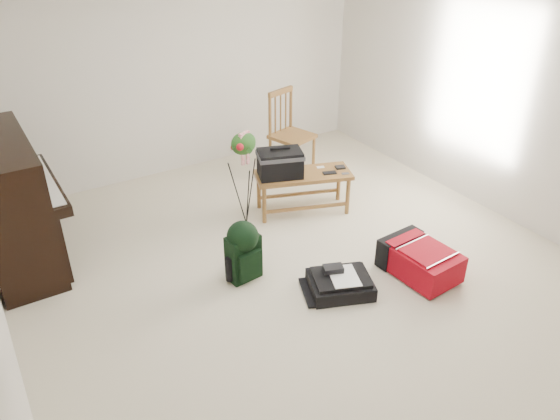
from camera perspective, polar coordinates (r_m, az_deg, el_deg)
floor at (r=5.24m, az=2.19°, el=-6.39°), size 5.00×5.50×0.01m
wall_back at (r=6.93m, az=-10.71°, el=13.91°), size 5.00×0.04×2.50m
wall_right at (r=6.28m, az=22.11°, el=10.61°), size 0.04×5.50×2.50m
piano at (r=5.67m, az=-26.21°, el=0.42°), size 0.71×1.50×1.25m
bench at (r=5.86m, az=1.03°, el=4.30°), size 1.13×0.75×0.81m
dining_chair at (r=6.93m, az=1.11°, el=7.99°), size 0.57×0.57×1.06m
red_suitcase at (r=5.29m, az=14.05°, el=-4.87°), size 0.51×0.72×0.30m
black_duffel at (r=4.97m, az=6.30°, el=-7.61°), size 0.67×0.61×0.23m
green_backpack at (r=4.98m, az=-3.85°, el=-4.00°), size 0.32×0.29×0.60m
flower_stand at (r=5.72m, az=-3.70°, el=3.18°), size 0.44×0.44×1.10m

